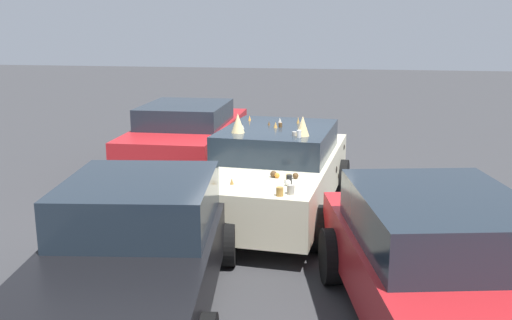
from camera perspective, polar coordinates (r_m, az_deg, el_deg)
ground_plane at (r=9.58m, az=1.78°, el=-5.31°), size 60.00×60.00×0.00m
art_car_decorated at (r=9.42m, az=1.88°, el=-1.04°), size 4.57×2.39×1.70m
parked_sedan_far_right at (r=6.07m, az=17.96°, el=-10.13°), size 4.63×2.64×1.40m
parked_sedan_near_left at (r=12.29m, az=-6.68°, el=2.34°), size 4.47×2.09×1.42m
parked_sedan_near_right at (r=6.50m, az=-11.60°, el=-8.41°), size 4.19×2.37×1.40m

